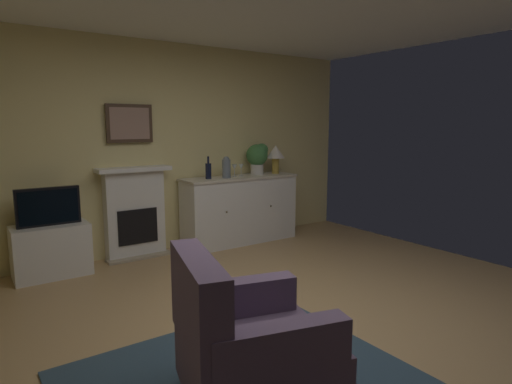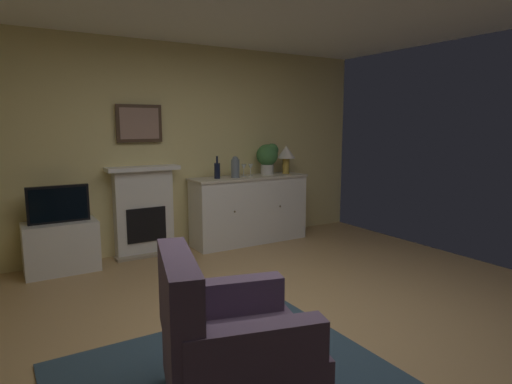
% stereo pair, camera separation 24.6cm
% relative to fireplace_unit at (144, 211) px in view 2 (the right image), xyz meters
% --- Properties ---
extents(ground_plane, '(5.92, 5.50, 0.10)m').
position_rel_fireplace_unit_xyz_m(ground_plane, '(0.35, -2.59, -0.60)').
color(ground_plane, tan).
rests_on(ground_plane, ground).
extents(wall_rear, '(5.92, 0.06, 2.61)m').
position_rel_fireplace_unit_xyz_m(wall_rear, '(0.35, 0.13, 0.75)').
color(wall_rear, '#EAD68C').
rests_on(wall_rear, ground_plane).
extents(fireplace_unit, '(0.87, 0.30, 1.10)m').
position_rel_fireplace_unit_xyz_m(fireplace_unit, '(0.00, 0.00, 0.00)').
color(fireplace_unit, white).
rests_on(fireplace_unit, ground_plane).
extents(framed_picture, '(0.55, 0.04, 0.45)m').
position_rel_fireplace_unit_xyz_m(framed_picture, '(-0.00, 0.05, 1.06)').
color(framed_picture, '#473323').
extents(sideboard_cabinet, '(1.63, 0.49, 0.91)m').
position_rel_fireplace_unit_xyz_m(sideboard_cabinet, '(1.40, -0.18, -0.09)').
color(sideboard_cabinet, white).
rests_on(sideboard_cabinet, ground_plane).
extents(table_lamp, '(0.26, 0.26, 0.40)m').
position_rel_fireplace_unit_xyz_m(table_lamp, '(2.01, -0.18, 0.64)').
color(table_lamp, '#B79338').
rests_on(table_lamp, sideboard_cabinet).
extents(wine_bottle, '(0.08, 0.08, 0.29)m').
position_rel_fireplace_unit_xyz_m(wine_bottle, '(0.92, -0.18, 0.47)').
color(wine_bottle, black).
rests_on(wine_bottle, sideboard_cabinet).
extents(wine_glass_left, '(0.07, 0.07, 0.16)m').
position_rel_fireplace_unit_xyz_m(wine_glass_left, '(1.32, -0.17, 0.48)').
color(wine_glass_left, silver).
rests_on(wine_glass_left, sideboard_cabinet).
extents(wine_glass_center, '(0.07, 0.07, 0.16)m').
position_rel_fireplace_unit_xyz_m(wine_glass_center, '(1.43, -0.17, 0.48)').
color(wine_glass_center, silver).
rests_on(wine_glass_center, sideboard_cabinet).
extents(vase_decorative, '(0.11, 0.11, 0.28)m').
position_rel_fireplace_unit_xyz_m(vase_decorative, '(1.16, -0.23, 0.50)').
color(vase_decorative, slate).
rests_on(vase_decorative, sideboard_cabinet).
extents(tv_cabinet, '(0.75, 0.42, 0.56)m').
position_rel_fireplace_unit_xyz_m(tv_cabinet, '(-0.97, -0.16, -0.27)').
color(tv_cabinet, white).
rests_on(tv_cabinet, ground_plane).
extents(tv_set, '(0.62, 0.07, 0.40)m').
position_rel_fireplace_unit_xyz_m(tv_set, '(-0.98, -0.19, 0.21)').
color(tv_set, black).
rests_on(tv_set, tv_cabinet).
extents(potted_plant_small, '(0.30, 0.30, 0.43)m').
position_rel_fireplace_unit_xyz_m(potted_plant_small, '(1.73, -0.13, 0.62)').
color(potted_plant_small, beige).
rests_on(potted_plant_small, sideboard_cabinet).
extents(armchair, '(0.98, 0.94, 0.92)m').
position_rel_fireplace_unit_xyz_m(armchair, '(-0.50, -3.17, -0.17)').
color(armchair, '#604C66').
rests_on(armchair, ground_plane).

